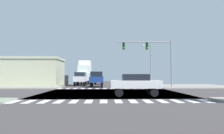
% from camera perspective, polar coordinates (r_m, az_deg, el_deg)
% --- Properties ---
extents(ground, '(90.00, 90.00, 0.05)m').
position_cam_1_polar(ground, '(21.89, -0.07, -6.97)').
color(ground, '#413C3D').
extents(sidewalk_corner_ne, '(12.00, 12.00, 0.14)m').
position_cam_1_polar(sidewalk_corner_ne, '(36.48, 20.32, -4.82)').
color(sidewalk_corner_ne, gray).
rests_on(sidewalk_corner_ne, ground).
extents(sidewalk_corner_nw, '(12.00, 12.00, 0.14)m').
position_cam_1_polar(sidewalk_corner_nw, '(36.05, -21.84, -4.83)').
color(sidewalk_corner_nw, gray).
rests_on(sidewalk_corner_nw, ground).
extents(crosswalk_near, '(13.50, 2.00, 0.01)m').
position_cam_1_polar(crosswalk_near, '(14.62, -0.27, -9.18)').
color(crosswalk_near, silver).
rests_on(crosswalk_near, ground).
extents(crosswalk_far, '(13.50, 2.00, 0.01)m').
position_cam_1_polar(crosswalk_far, '(29.17, -0.96, -5.75)').
color(crosswalk_far, silver).
rests_on(crosswalk_far, ground).
extents(traffic_signal_mast, '(7.67, 0.55, 6.85)m').
position_cam_1_polar(traffic_signal_mast, '(30.12, 10.27, 4.09)').
color(traffic_signal_mast, gray).
rests_on(traffic_signal_mast, ground).
extents(street_lamp, '(1.78, 0.32, 7.51)m').
position_cam_1_polar(street_lamp, '(39.88, 9.97, 1.71)').
color(street_lamp, gray).
rests_on(street_lamp, ground).
extents(bank_building, '(17.59, 7.35, 4.86)m').
position_cam_1_polar(bank_building, '(40.96, -24.45, -1.15)').
color(bank_building, '#AFB295').
rests_on(bank_building, ground).
extents(sedan_farside_2, '(1.80, 4.30, 1.88)m').
position_cam_1_polar(sedan_farside_2, '(42.39, -3.54, -3.17)').
color(sedan_farside_2, black).
rests_on(sedan_farside_2, ground).
extents(box_truck_queued_1, '(2.40, 7.20, 4.85)m').
position_cam_1_polar(box_truck_queued_1, '(44.61, -7.31, -1.26)').
color(box_truck_queued_1, black).
rests_on(box_truck_queued_1, ground).
extents(suv_leading_1, '(1.96, 4.60, 2.34)m').
position_cam_1_polar(suv_leading_1, '(37.35, -8.42, -2.84)').
color(suv_leading_1, black).
rests_on(suv_leading_1, ground).
extents(pickup_middle_1, '(2.00, 5.10, 2.35)m').
position_cam_1_polar(pickup_middle_1, '(32.65, -4.11, -3.12)').
color(pickup_middle_1, black).
rests_on(pickup_middle_1, ground).
extents(sedan_outer_4, '(4.30, 1.80, 1.88)m').
position_cam_1_polar(sedan_outer_4, '(18.50, 6.31, -4.27)').
color(sedan_outer_4, black).
rests_on(sedan_outer_4, ground).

